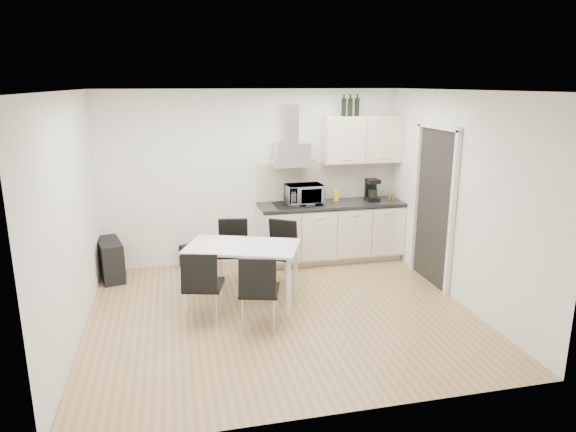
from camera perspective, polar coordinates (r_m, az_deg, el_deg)
The scene contains 15 objects.
ground at distance 6.27m, azimuth -0.76°, elevation -10.74°, with size 4.50×4.50×0.00m, color tan.
wall_back at distance 7.76m, azimuth -3.93°, elevation 4.29°, with size 4.50×0.10×2.60m, color white.
wall_front at distance 3.98m, azimuth 5.29°, elevation -5.76°, with size 4.50×0.10×2.60m, color white.
wall_left at distance 5.81m, azimuth -23.07°, elevation -0.35°, with size 0.10×4.00×2.60m, color white.
wall_right at distance 6.66m, azimuth 18.48°, elevation 1.87°, with size 0.10×4.00×2.60m, color white.
ceiling at distance 5.67m, azimuth -0.85°, elevation 13.77°, with size 4.50×4.50×0.00m, color white.
doorway at distance 7.16m, azimuth 15.79°, elevation 0.86°, with size 0.08×1.04×2.10m, color white.
kitchenette at distance 7.87m, azimuth 5.03°, elevation 0.93°, with size 2.22×0.64×2.52m.
dining_table at distance 6.34m, azimuth -5.09°, elevation -4.00°, with size 1.54×1.20×0.75m.
chair_far_left at distance 7.01m, azimuth -6.14°, elevation -4.14°, with size 0.44×0.50×0.88m, color black, non-canonical shape.
chair_far_right at distance 6.92m, azimuth -1.11°, elevation -4.30°, with size 0.44×0.50×0.88m, color black, non-canonical shape.
chair_near_left at distance 5.96m, azimuth -9.36°, elevation -7.68°, with size 0.44×0.50×0.88m, color black, non-canonical shape.
chair_near_right at distance 5.75m, azimuth -3.18°, elevation -8.36°, with size 0.44×0.50×0.88m, color black, non-canonical shape.
guitar_amp at distance 7.63m, azimuth -19.09°, elevation -4.60°, with size 0.44×0.71×0.55m.
floor_speaker at distance 7.85m, azimuth -11.08°, elevation -4.39°, with size 0.20×0.17×0.33m, color black.
Camera 1 is at (-1.19, -5.54, 2.68)m, focal length 32.00 mm.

